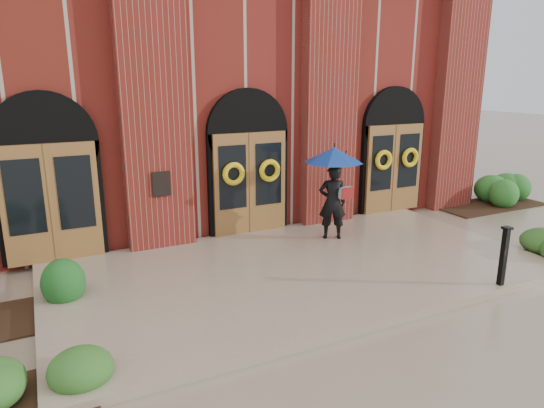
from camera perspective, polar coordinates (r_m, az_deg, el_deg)
ground at (r=10.10m, az=3.78°, el=-8.31°), size 90.00×90.00×0.00m
landing at (r=10.19m, az=3.36°, el=-7.63°), size 10.00×5.30×0.15m
church_building at (r=17.45m, az=-10.94°, el=13.02°), size 16.20×12.53×7.00m
man_with_umbrella at (r=11.51m, az=7.24°, el=3.36°), size 1.85×1.85×2.22m
metal_post at (r=10.01m, az=25.61°, el=-5.41°), size 0.16×0.16×1.14m
hedge_wall_right at (r=16.67m, az=24.30°, el=1.21°), size 3.27×1.31×0.84m
hedge_front_left at (r=7.08m, az=-26.84°, el=-18.52°), size 1.42×1.22×0.50m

